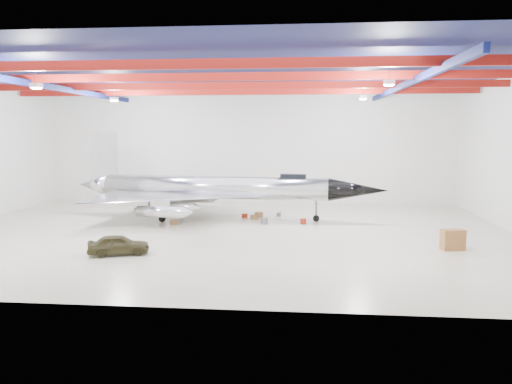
# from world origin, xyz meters

# --- Properties ---
(floor) EXTENTS (40.00, 40.00, 0.00)m
(floor) POSITION_xyz_m (0.00, 0.00, 0.00)
(floor) COLOR #B9B193
(floor) RESTS_ON ground
(wall_back) EXTENTS (40.00, 0.00, 40.00)m
(wall_back) POSITION_xyz_m (0.00, 15.00, 5.50)
(wall_back) COLOR silver
(wall_back) RESTS_ON floor
(ceiling) EXTENTS (40.00, 40.00, 0.00)m
(ceiling) POSITION_xyz_m (0.00, 0.00, 11.00)
(ceiling) COLOR #0A0F38
(ceiling) RESTS_ON wall_back
(ceiling_structure) EXTENTS (39.50, 29.50, 1.08)m
(ceiling_structure) POSITION_xyz_m (0.00, 0.00, 10.32)
(ceiling_structure) COLOR maroon
(ceiling_structure) RESTS_ON ceiling
(jet_aircraft) EXTENTS (25.64, 15.73, 6.99)m
(jet_aircraft) POSITION_xyz_m (-1.76, 5.61, 2.29)
(jet_aircraft) COLOR silver
(jet_aircraft) RESTS_ON floor
(jeep) EXTENTS (3.70, 2.36, 1.17)m
(jeep) POSITION_xyz_m (-5.12, -6.75, 0.59)
(jeep) COLOR #36321B
(jeep) RESTS_ON floor
(desk) EXTENTS (1.46, 0.95, 1.24)m
(desk) POSITION_xyz_m (14.39, -3.79, 0.62)
(desk) COLOR brown
(desk) RESTS_ON floor
(crate_ply) EXTENTS (0.53, 0.42, 0.37)m
(crate_ply) POSITION_xyz_m (-4.33, 2.61, 0.19)
(crate_ply) COLOR olive
(crate_ply) RESTS_ON floor
(toolbox_red) EXTENTS (0.46, 0.37, 0.32)m
(toolbox_red) POSITION_xyz_m (0.68, 6.29, 0.16)
(toolbox_red) COLOR maroon
(toolbox_red) RESTS_ON floor
(engine_drum) EXTENTS (0.58, 0.58, 0.49)m
(engine_drum) POSITION_xyz_m (2.51, 3.52, 0.24)
(engine_drum) COLOR #59595B
(engine_drum) RESTS_ON floor
(parts_bin) EXTENTS (0.72, 0.62, 0.43)m
(parts_bin) POSITION_xyz_m (1.83, 6.44, 0.22)
(parts_bin) COLOR olive
(parts_bin) RESTS_ON floor
(crate_small) EXTENTS (0.49, 0.43, 0.29)m
(crate_small) POSITION_xyz_m (-9.31, 8.73, 0.15)
(crate_small) COLOR #59595B
(crate_small) RESTS_ON floor
(tool_chest) EXTENTS (0.49, 0.49, 0.40)m
(tool_chest) POSITION_xyz_m (5.47, 3.87, 0.20)
(tool_chest) COLOR maroon
(tool_chest) RESTS_ON floor
(oil_barrel) EXTENTS (0.62, 0.53, 0.38)m
(oil_barrel) POSITION_xyz_m (1.54, 5.40, 0.19)
(oil_barrel) COLOR olive
(oil_barrel) RESTS_ON floor
(spares_box) EXTENTS (0.38, 0.38, 0.32)m
(spares_box) POSITION_xyz_m (3.45, 7.13, 0.16)
(spares_box) COLOR #59595B
(spares_box) RESTS_ON floor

